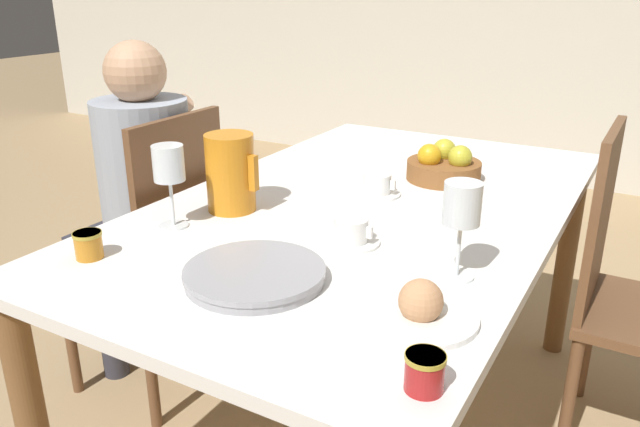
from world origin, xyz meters
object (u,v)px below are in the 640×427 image
person_seated (141,190)px  teacup_across (378,186)px  serving_tray (255,275)px  fruit_bowl (444,166)px  red_pitcher (230,172)px  wine_glass_water (169,167)px  teacup_near_person (351,233)px  jam_jar_red (88,244)px  jam_jar_amber (425,370)px  bread_plate (420,309)px  wine_glass_juice (462,209)px  chair_person_side (159,254)px  chair_opposite (633,292)px

person_seated → teacup_across: person_seated is taller
serving_tray → teacup_across: bearing=91.1°
serving_tray → fruit_bowl: fruit_bowl is taller
red_pitcher → wine_glass_water: size_ratio=0.99×
teacup_near_person → jam_jar_red: (-0.47, -0.36, 0.01)m
red_pitcher → jam_jar_red: size_ratio=3.25×
teacup_across → jam_jar_red: (-0.37, -0.71, 0.01)m
red_pitcher → serving_tray: size_ratio=0.71×
jam_jar_amber → bread_plate: bearing=112.8°
red_pitcher → teacup_near_person: red_pitcher is taller
red_pitcher → jam_jar_amber: size_ratio=3.25×
wine_glass_juice → bread_plate: 0.24m
person_seated → serving_tray: (0.80, -0.47, 0.09)m
chair_person_side → wine_glass_juice: (1.05, -0.20, 0.42)m
wine_glass_water → wine_glass_juice: size_ratio=1.01×
chair_person_side → red_pitcher: 0.56m
teacup_across → person_seated: bearing=-169.0°
chair_person_side → person_seated: 0.22m
teacup_near_person → fruit_bowl: size_ratio=0.61×
red_pitcher → jam_jar_amber: red_pitcher is taller
bread_plate → teacup_near_person: bearing=137.0°
teacup_near_person → teacup_across: size_ratio=1.00×
chair_person_side → fruit_bowl: size_ratio=4.35×
person_seated → teacup_near_person: 0.90m
person_seated → teacup_near_person: bearing=-102.6°
chair_person_side → chair_opposite: (1.38, 0.48, 0.00)m
chair_person_side → wine_glass_water: 0.61m
chair_person_side → jam_jar_amber: bearing=-117.8°
teacup_near_person → serving_tray: 0.28m
red_pitcher → chair_opposite: bearing=31.3°
wine_glass_juice → jam_jar_red: 0.81m
serving_tray → jam_jar_red: bearing=-167.2°
red_pitcher → fruit_bowl: bearing=53.1°
red_pitcher → jam_jar_amber: (0.73, -0.49, -0.07)m
person_seated → bread_plate: (1.15, -0.45, 0.09)m
chair_opposite → jam_jar_red: size_ratio=15.49×
teacup_across → fruit_bowl: size_ratio=0.61×
chair_opposite → jam_jar_amber: chair_opposite is taller
wine_glass_water → bread_plate: bearing=-10.1°
person_seated → chair_person_side: bearing=-113.2°
jam_jar_amber → chair_person_side: bearing=152.2°
person_seated → fruit_bowl: 0.98m
bread_plate → wine_glass_juice: bearing=89.4°
wine_glass_juice → bread_plate: size_ratio=0.97×
chair_person_side → wine_glass_juice: size_ratio=4.75×
teacup_near_person → bread_plate: size_ratio=0.64×
chair_person_side → teacup_near_person: 0.85m
person_seated → serving_tray: person_seated is taller
wine_glass_water → fruit_bowl: wine_glass_water is taller
bread_plate → jam_jar_red: 0.74m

